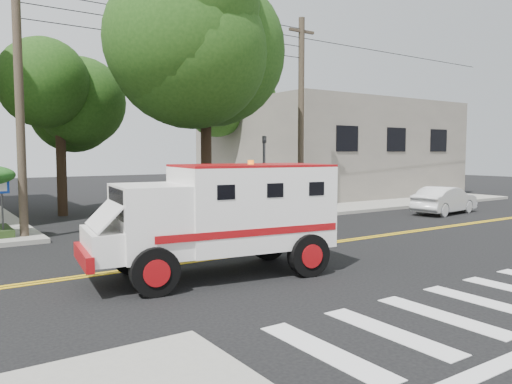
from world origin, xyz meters
TOP-DOWN VIEW (x-y plane):
  - ground at (0.00, 0.00)m, footprint 100.00×100.00m
  - sidewalk_ne at (13.50, 13.50)m, footprint 17.00×17.00m
  - building_right at (15.00, 14.00)m, footprint 14.00×12.00m
  - utility_pole_left at (-5.60, 6.00)m, footprint 0.28×0.28m
  - utility_pole_right at (6.30, 6.20)m, footprint 0.28×0.28m
  - tree_main at (1.94, 6.21)m, footprint 6.08×5.70m
  - tree_left at (-2.68, 11.79)m, footprint 4.48×4.20m
  - tree_right at (8.84, 15.77)m, footprint 4.80×4.50m
  - traffic_signal at (3.80, 5.60)m, footprint 0.15×0.18m
  - accessibility_sign at (-6.20, 6.17)m, footprint 0.45×0.10m
  - armored_truck at (-2.51, -1.69)m, footprint 5.98×2.95m
  - parked_sedan at (12.19, 2.63)m, footprint 4.06×1.86m
  - pedestrian_a at (5.50, 7.71)m, footprint 0.68×0.56m
  - pedestrian_b at (6.36, 6.93)m, footprint 1.05×0.94m

SIDE VIEW (x-z plane):
  - ground at x=0.00m, z-range 0.00..0.00m
  - sidewalk_ne at x=13.50m, z-range 0.00..0.15m
  - parked_sedan at x=12.19m, z-range 0.00..1.29m
  - pedestrian_a at x=5.50m, z-range 0.15..1.76m
  - pedestrian_b at x=6.36m, z-range 0.15..1.94m
  - accessibility_sign at x=-6.20m, z-range 0.35..2.38m
  - armored_truck at x=-2.51m, z-range 0.18..2.80m
  - traffic_signal at x=3.80m, z-range 0.43..4.03m
  - building_right at x=15.00m, z-range 0.15..6.15m
  - utility_pole_left at x=-5.60m, z-range 0.00..9.00m
  - utility_pole_right at x=6.30m, z-range 0.00..9.00m
  - tree_left at x=-2.68m, z-range 1.88..9.58m
  - tree_right at x=8.84m, z-range 1.99..10.19m
  - tree_main at x=1.94m, z-range 2.27..12.12m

